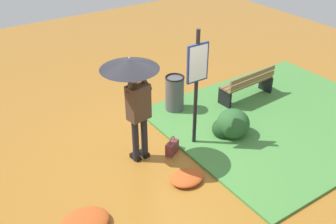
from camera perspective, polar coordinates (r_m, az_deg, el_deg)
The scene contains 10 objects.
ground_plane at distance 7.27m, azimuth -1.79°, elevation -6.46°, with size 18.00×18.00×0.00m, color #9E6623.
grass_verge at distance 8.65m, azimuth 16.15°, elevation -0.90°, with size 4.80×4.00×0.05m.
person_with_umbrella at distance 6.37m, azimuth -5.06°, elevation 4.11°, with size 0.96×0.96×2.04m.
info_sign_post at distance 6.86m, azimuth 4.24°, elevation 5.23°, with size 0.44×0.07×2.30m.
handbag at distance 7.27m, azimuth 0.60°, elevation -5.19°, with size 0.33×0.27×0.37m.
park_bench at distance 9.04m, azimuth 11.60°, elevation 3.94°, with size 1.40×0.44×0.75m.
trash_bin at distance 8.43m, azimuth 0.98°, elevation 2.65°, with size 0.42×0.42×0.83m.
shrub_cluster at distance 7.74m, azimuth 9.17°, elevation -1.82°, with size 0.71×0.65×0.58m.
leaf_pile_by_bench at distance 6.70m, azimuth 2.82°, elevation -9.57°, with size 0.59×0.48×0.13m.
leaf_pile_far_path at distance 6.06m, azimuth -12.13°, elevation -15.58°, with size 0.76×0.61×0.17m.
Camera 1 is at (3.04, 4.91, 4.41)m, focal length 41.70 mm.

